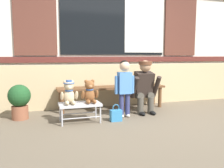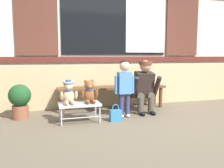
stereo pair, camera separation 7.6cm
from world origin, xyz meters
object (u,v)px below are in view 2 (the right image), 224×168
object	(u,v)px
teddy_bear_with_hat	(69,93)
adult_crouching	(145,87)
child_standing	(124,82)
handbag_on_ground	(116,115)
wooden_bench_long	(112,90)
teddy_bear_plain	(89,92)
potted_plant	(20,99)
small_display_bench	(79,105)

from	to	relation	value
teddy_bear_with_hat	adult_crouching	size ratio (longest dim) A/B	0.38
adult_crouching	teddy_bear_with_hat	bearing A→B (deg)	-169.46
teddy_bear_with_hat	child_standing	world-z (taller)	child_standing
child_standing	handbag_on_ground	distance (m)	0.58
wooden_bench_long	teddy_bear_plain	distance (m)	0.97
teddy_bear_plain	potted_plant	xyz separation A→B (m)	(-1.06, 0.47, -0.14)
teddy_bear_with_hat	potted_plant	distance (m)	0.89
small_display_bench	potted_plant	distance (m)	1.02
wooden_bench_long	teddy_bear_plain	xyz separation A→B (m)	(-0.60, -0.75, 0.09)
small_display_bench	child_standing	xyz separation A→B (m)	(0.77, 0.09, 0.33)
adult_crouching	wooden_bench_long	bearing A→B (deg)	132.80
small_display_bench	child_standing	size ratio (longest dim) A/B	0.67
wooden_bench_long	handbag_on_ground	xyz separation A→B (m)	(-0.21, -0.86, -0.28)
wooden_bench_long	potted_plant	xyz separation A→B (m)	(-1.66, -0.28, -0.05)
small_display_bench	wooden_bench_long	bearing A→B (deg)	44.65
small_display_bench	handbag_on_ground	size ratio (longest dim) A/B	2.35
small_display_bench	adult_crouching	xyz separation A→B (m)	(1.22, 0.26, 0.21)
potted_plant	adult_crouching	bearing A→B (deg)	-5.68
teddy_bear_with_hat	teddy_bear_plain	distance (m)	0.32
child_standing	handbag_on_ground	world-z (taller)	child_standing
wooden_bench_long	child_standing	world-z (taller)	child_standing
teddy_bear_plain	adult_crouching	world-z (taller)	adult_crouching
wooden_bench_long	potted_plant	distance (m)	1.69
potted_plant	handbag_on_ground	bearing A→B (deg)	-21.74
handbag_on_ground	child_standing	bearing A→B (deg)	43.03
small_display_bench	handbag_on_ground	xyz separation A→B (m)	(0.55, -0.11, -0.17)
adult_crouching	child_standing	bearing A→B (deg)	-159.56
wooden_bench_long	handbag_on_ground	distance (m)	0.93
child_standing	wooden_bench_long	bearing A→B (deg)	91.18
teddy_bear_with_hat	small_display_bench	bearing A→B (deg)	-0.77
adult_crouching	potted_plant	xyz separation A→B (m)	(-2.12, 0.21, -0.16)
teddy_bear_with_hat	potted_plant	bearing A→B (deg)	147.82
child_standing	adult_crouching	world-z (taller)	child_standing
handbag_on_ground	potted_plant	distance (m)	1.58
teddy_bear_plain	handbag_on_ground	world-z (taller)	teddy_bear_plain
teddy_bear_with_hat	handbag_on_ground	world-z (taller)	teddy_bear_with_hat
small_display_bench	handbag_on_ground	distance (m)	0.59
child_standing	potted_plant	xyz separation A→B (m)	(-1.68, 0.38, -0.27)
small_display_bench	teddy_bear_plain	size ratio (longest dim) A/B	1.76
child_standing	teddy_bear_with_hat	bearing A→B (deg)	-174.44
handbag_on_ground	potted_plant	xyz separation A→B (m)	(-1.46, 0.58, 0.23)
teddy_bear_plain	child_standing	xyz separation A→B (m)	(0.61, 0.09, 0.13)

